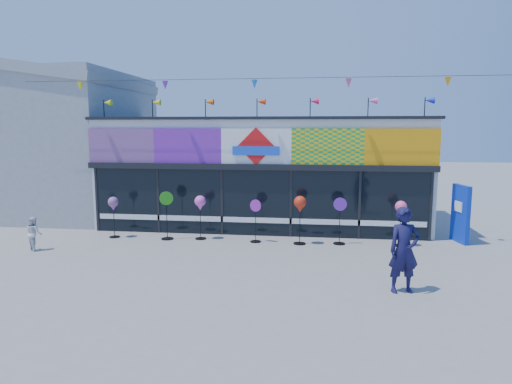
% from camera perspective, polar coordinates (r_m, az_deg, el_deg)
% --- Properties ---
extents(ground, '(80.00, 80.00, 0.00)m').
position_cam_1_polar(ground, '(12.70, -2.01, -9.00)').
color(ground, gray).
rests_on(ground, ground).
extents(kite_shop, '(16.00, 5.70, 5.31)m').
position_cam_1_polar(kite_shop, '(18.11, 1.05, 2.73)').
color(kite_shop, white).
rests_on(kite_shop, ground).
extents(neighbour_building, '(8.18, 7.20, 6.87)m').
position_cam_1_polar(neighbour_building, '(22.47, -25.01, 5.97)').
color(neighbour_building, '#9EA1A3').
rests_on(neighbour_building, ground).
extents(blue_sign, '(0.35, 0.95, 1.89)m').
position_cam_1_polar(blue_sign, '(16.27, 24.19, -2.49)').
color(blue_sign, '#0C31C1').
rests_on(blue_sign, ground).
extents(spinner_0, '(0.36, 0.36, 1.40)m').
position_cam_1_polar(spinner_0, '(16.21, -17.41, -1.56)').
color(spinner_0, black).
rests_on(spinner_0, ground).
extents(spinner_1, '(0.43, 0.41, 1.62)m').
position_cam_1_polar(spinner_1, '(15.54, -11.10, -2.74)').
color(spinner_1, black).
rests_on(spinner_1, ground).
extents(spinner_2, '(0.37, 0.37, 1.48)m').
position_cam_1_polar(spinner_2, '(15.34, -6.99, -1.54)').
color(spinner_2, black).
rests_on(spinner_2, ground).
extents(spinner_3, '(0.38, 0.36, 1.41)m').
position_cam_1_polar(spinner_3, '(14.90, -0.05, -3.48)').
color(spinner_3, black).
rests_on(spinner_3, ground).
extents(spinner_4, '(0.40, 0.40, 1.57)m').
position_cam_1_polar(spinner_4, '(14.62, 5.52, -1.70)').
color(spinner_4, black).
rests_on(spinner_4, ground).
extents(spinner_5, '(0.43, 0.39, 1.51)m').
position_cam_1_polar(spinner_5, '(14.87, 10.43, -3.42)').
color(spinner_5, black).
rests_on(spinner_5, ground).
extents(spinner_6, '(0.37, 0.37, 1.45)m').
position_cam_1_polar(spinner_6, '(15.03, 17.66, -2.15)').
color(spinner_6, black).
rests_on(spinner_6, ground).
extents(adult_man, '(0.81, 0.63, 1.96)m').
position_cam_1_polar(adult_man, '(10.90, 18.02, -6.93)').
color(adult_man, '#15133C').
rests_on(adult_man, ground).
extents(child, '(0.58, 0.53, 1.04)m').
position_cam_1_polar(child, '(15.57, -26.00, -4.66)').
color(child, silver).
rests_on(child, ground).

